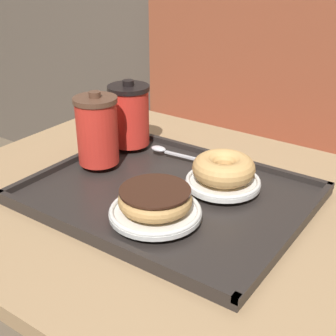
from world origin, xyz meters
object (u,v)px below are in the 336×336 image
object	(u,v)px
coffee_cup_rear	(129,115)
coffee_cup_front	(99,129)
spoon	(166,151)
donut_chocolate_glazed	(155,199)
donut_plain	(224,168)

from	to	relation	value
coffee_cup_rear	coffee_cup_front	bearing A→B (deg)	-84.77
spoon	coffee_cup_front	bearing A→B (deg)	47.03
coffee_cup_rear	donut_chocolate_glazed	bearing A→B (deg)	-43.26
donut_chocolate_glazed	donut_plain	size ratio (longest dim) A/B	1.05
donut_chocolate_glazed	donut_plain	xyz separation A→B (m)	(0.04, 0.16, 0.00)
donut_plain	spoon	bearing A→B (deg)	160.77
coffee_cup_front	donut_plain	bearing A→B (deg)	11.27
donut_plain	coffee_cup_rear	bearing A→B (deg)	167.85
coffee_cup_front	spoon	world-z (taller)	coffee_cup_front
donut_chocolate_glazed	donut_plain	distance (m)	0.17
coffee_cup_rear	donut_plain	world-z (taller)	coffee_cup_rear
coffee_cup_front	donut_plain	world-z (taller)	coffee_cup_front
coffee_cup_front	coffee_cup_rear	xyz separation A→B (m)	(-0.01, 0.11, -0.00)
coffee_cup_rear	donut_chocolate_glazed	xyz separation A→B (m)	(0.23, -0.22, -0.04)
coffee_cup_rear	spoon	world-z (taller)	coffee_cup_rear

